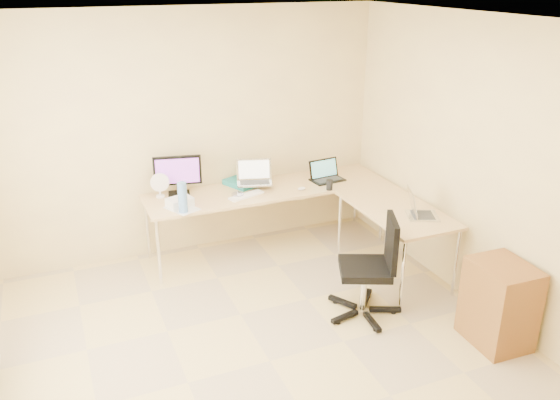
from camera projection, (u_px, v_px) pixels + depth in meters
name	position (u px, v px, depth m)	size (l,w,h in m)	color
floor	(270.00, 361.00, 4.57)	(4.50, 4.50, 0.00)	tan
ceiling	(267.00, 24.00, 3.59)	(4.50, 4.50, 0.00)	white
wall_back	(190.00, 135.00, 6.00)	(4.50, 4.50, 0.00)	#E7CE86
wall_right	(498.00, 175.00, 4.83)	(4.50, 4.50, 0.00)	#E7CE86
desk_main	(268.00, 219.00, 6.27)	(2.65, 0.70, 0.73)	tan
desk_return	(394.00, 241.00, 5.77)	(0.70, 1.30, 0.73)	tan
monitor	(178.00, 175.00, 5.90)	(0.49, 0.16, 0.42)	black
book_stack	(241.00, 183.00, 6.21)	(0.25, 0.34, 0.06)	#186C69
laptop_center	(254.00, 173.00, 6.07)	(0.37, 0.29, 0.24)	#A8A8A8
laptop_black	(328.00, 171.00, 6.32)	(0.36, 0.27, 0.23)	black
keyboard	(246.00, 196.00, 5.91)	(0.39, 0.11, 0.02)	white
mouse	(302.00, 189.00, 6.08)	(0.09, 0.06, 0.03)	beige
mug	(183.00, 208.00, 5.51)	(0.09, 0.09, 0.09)	silver
cd_stack	(238.00, 195.00, 5.91)	(0.13, 0.13, 0.03)	#A2A2C2
water_bottle	(183.00, 198.00, 5.47)	(0.09, 0.09, 0.31)	#5480C0
papers	(182.00, 208.00, 5.61)	(0.22, 0.32, 0.01)	silver
white_box	(180.00, 202.00, 5.65)	(0.24, 0.17, 0.09)	white
desk_fan	(159.00, 186.00, 5.85)	(0.19, 0.19, 0.24)	white
black_cup	(329.00, 185.00, 6.07)	(0.07, 0.07, 0.12)	black
laptop_return	(424.00, 206.00, 5.39)	(0.27, 0.34, 0.23)	silver
office_chair	(365.00, 265.00, 5.02)	(0.57, 0.57, 0.96)	black
cabinet	(499.00, 304.00, 4.69)	(0.42, 0.52, 0.72)	brown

